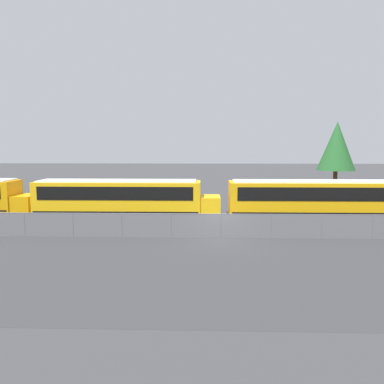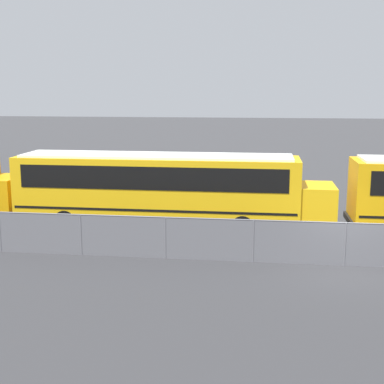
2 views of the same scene
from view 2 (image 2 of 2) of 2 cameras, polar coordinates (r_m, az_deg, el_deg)
ground_plane at (r=19.33m, az=15.91°, el=-7.57°), size 200.00×200.00×0.00m
road_strip at (r=13.85m, az=19.56°, el=-15.32°), size 102.81×12.00×0.01m
fence at (r=19.10m, az=16.03°, el=-5.32°), size 68.88×0.07×1.54m
school_bus_1 at (r=23.06m, az=-3.06°, el=0.73°), size 13.70×2.46×3.26m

